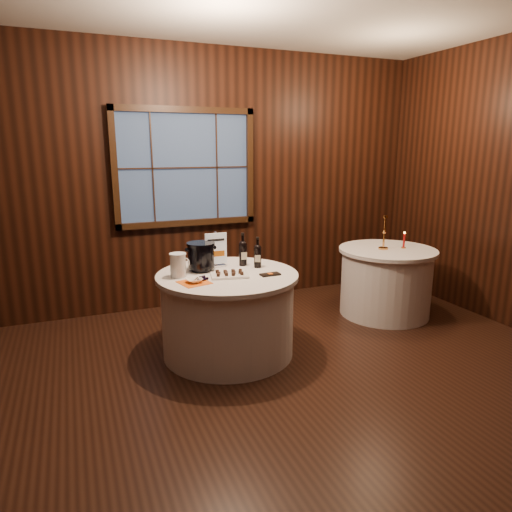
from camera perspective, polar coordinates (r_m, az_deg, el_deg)
name	(u,v)px	position (r m, az deg, el deg)	size (l,w,h in m)	color
ground	(272,407)	(3.57, 2.01, -18.32)	(6.00, 6.00, 0.00)	black
back_wall	(185,177)	(5.40, -8.84, 9.75)	(6.00, 0.10, 3.00)	black
main_table	(228,313)	(4.24, -3.53, -7.18)	(1.28, 1.28, 0.77)	silver
side_table	(386,281)	(5.41, 15.89, -3.06)	(1.08, 1.08, 0.77)	silver
sign_stand	(216,255)	(4.33, -5.03, 0.14)	(0.21, 0.10, 0.34)	silver
port_bottle_left	(243,251)	(4.36, -1.65, 0.58)	(0.08, 0.08, 0.32)	black
port_bottle_right	(258,254)	(4.29, 0.21, 0.21)	(0.07, 0.08, 0.29)	black
ice_bucket	(201,256)	(4.20, -6.88, 0.01)	(0.26, 0.26, 0.26)	black
chocolate_plate	(230,274)	(4.02, -3.33, -2.28)	(0.36, 0.28, 0.05)	white
chocolate_box	(270,274)	(4.06, 1.78, -2.31)	(0.18, 0.09, 0.01)	black
grape_bunch	(203,279)	(3.91, -6.64, -2.83)	(0.16, 0.08, 0.04)	black
glass_pitcher	(178,265)	(4.03, -9.69, -1.12)	(0.19, 0.15, 0.21)	white
orange_napkin	(194,283)	(3.87, -7.73, -3.31)	(0.24, 0.24, 0.00)	orange
cracker_bowl	(194,280)	(3.86, -7.74, -3.04)	(0.14, 0.14, 0.03)	white
brass_candlestick	(384,237)	(5.26, 15.70, 2.30)	(0.11, 0.11, 0.38)	#DB9244
red_candle	(404,242)	(5.38, 18.00, 1.71)	(0.05, 0.05, 0.19)	#DB9244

